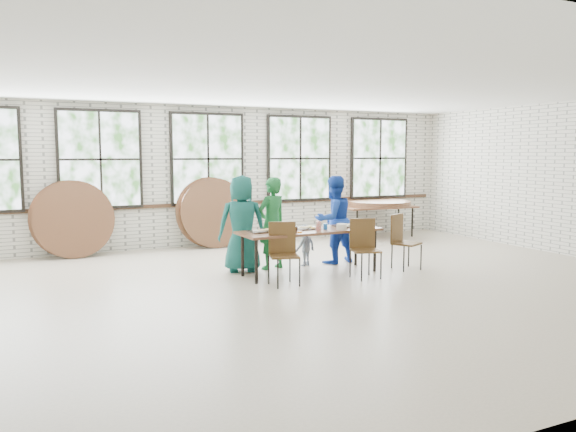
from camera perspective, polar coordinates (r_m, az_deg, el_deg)
name	(u,v)px	position (r m, az deg, el deg)	size (l,w,h in m)	color
room	(208,161)	(12.19, -8.16, 5.54)	(12.00, 12.00, 12.00)	#C1B099
dining_table	(310,233)	(9.27, 2.26, -1.70)	(2.43, 0.89, 0.74)	brown
chair_near_left	(283,248)	(8.55, -0.50, -3.26)	(0.52, 0.51, 0.95)	#53381B
chair_near_right	(364,243)	(9.11, 7.72, -2.72)	(0.51, 0.50, 0.95)	#53381B
chair_spare	(402,237)	(9.89, 11.47, -2.08)	(0.56, 0.55, 0.95)	#53381B
adult_teal	(242,224)	(9.45, -4.70, -0.78)	(0.80, 0.52, 1.63)	#185C55
adult_green	(272,223)	(9.66, -1.65, -0.74)	(0.58, 0.38, 1.59)	#1B6830
toddler	(305,245)	(9.99, 1.73, -2.97)	(0.48, 0.27, 0.74)	#162946
adult_blue	(334,220)	(10.21, 4.65, -0.37)	(0.77, 0.60, 1.59)	#193FB0
storage_table	(379,209)	(13.53, 9.22, 0.75)	(1.83, 0.83, 0.74)	brown
tabletop_clutter	(317,228)	(9.27, 2.94, -1.23)	(2.03, 0.59, 0.11)	black
round_tops_stacked	(379,204)	(13.52, 9.23, 1.25)	(1.50, 1.50, 0.13)	brown
round_tops_leaning	(146,216)	(11.69, -14.21, 0.01)	(4.37, 0.44, 1.49)	brown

